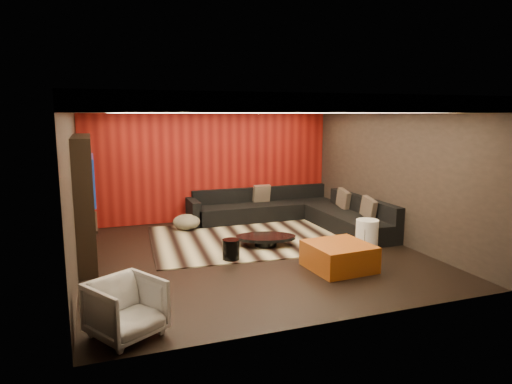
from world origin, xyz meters
name	(u,v)px	position (x,y,z in m)	size (l,w,h in m)	color
floor	(252,254)	(0.00, 0.00, -0.01)	(6.00, 6.00, 0.02)	black
ceiling	(252,100)	(0.00, 0.00, 2.81)	(6.00, 6.00, 0.02)	silver
wall_back	(211,163)	(0.00, 3.01, 1.40)	(6.00, 0.02, 2.80)	black
wall_left	(73,188)	(-3.01, 0.00, 1.40)	(0.02, 6.00, 2.80)	black
wall_right	(392,172)	(3.01, 0.00, 1.40)	(0.02, 6.00, 2.80)	black
red_feature_wall	(211,163)	(0.00, 2.97, 1.40)	(5.98, 0.05, 2.78)	#6B0C0A
soffit_back	(213,108)	(0.00, 2.70, 2.69)	(6.00, 0.60, 0.22)	silver
soffit_front	(325,103)	(0.00, -2.70, 2.69)	(6.00, 0.60, 0.22)	silver
soffit_left	(88,106)	(-2.70, 0.00, 2.69)	(0.60, 4.80, 0.22)	silver
soffit_right	(382,107)	(2.70, 0.00, 2.69)	(0.60, 4.80, 0.22)	silver
cove_back	(217,112)	(0.00, 2.36, 2.60)	(4.80, 0.08, 0.04)	#FFD899
cove_front	(312,111)	(0.00, -2.36, 2.60)	(4.80, 0.08, 0.04)	#FFD899
cove_left	(111,112)	(-2.36, 0.00, 2.60)	(0.08, 4.80, 0.04)	#FFD899
cove_right	(367,112)	(2.36, 0.00, 2.60)	(0.08, 4.80, 0.04)	#FFD899
tv_surround	(85,200)	(-2.85, 0.60, 1.10)	(0.30, 2.00, 2.20)	black
tv_screen	(93,179)	(-2.69, 0.60, 1.45)	(0.04, 1.30, 0.80)	black
tv_shelf	(96,221)	(-2.69, 0.60, 0.70)	(0.04, 1.60, 0.04)	black
rug	(250,238)	(0.30, 0.99, 0.01)	(4.00, 3.00, 0.02)	#BAAE88
coffee_table	(266,241)	(0.41, 0.35, 0.12)	(1.17, 1.17, 0.20)	black
drum_stool	(231,249)	(-0.47, -0.23, 0.20)	(0.31, 0.31, 0.36)	black
striped_pouf	(187,222)	(-0.79, 2.15, 0.19)	(0.61, 0.61, 0.33)	beige
white_side_table	(367,233)	(2.26, -0.34, 0.27)	(0.43, 0.43, 0.54)	white
orange_ottoman	(339,256)	(1.10, -1.27, 0.22)	(0.98, 0.98, 0.43)	#924712
armchair	(126,309)	(-2.42, -2.50, 0.34)	(0.73, 0.75, 0.68)	silver
sectional_sofa	(295,213)	(1.73, 1.86, 0.26)	(3.65, 3.50, 0.75)	black
throw_pillows	(322,200)	(2.21, 1.46, 0.62)	(1.79, 2.76, 0.50)	tan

